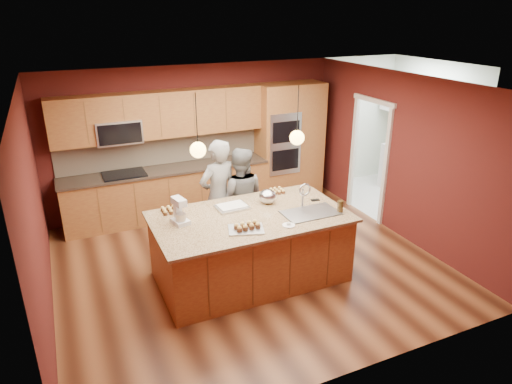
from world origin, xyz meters
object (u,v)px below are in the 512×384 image
island (251,246)px  person_right (240,198)px  stand_mixer (180,213)px  mixing_bowl (268,196)px  person_left (219,196)px

island → person_right: person_right is taller
stand_mixer → mixing_bowl: stand_mixer is taller
island → mixing_bowl: island is taller
person_right → stand_mixer: 1.49m
person_left → mixing_bowl: person_left is taller
island → person_left: bearing=96.6°
island → mixing_bowl: 0.76m
stand_mixer → island: bearing=-22.5°
person_left → person_right: bearing=166.4°
island → person_right: bearing=76.4°
person_left → person_right: size_ratio=1.10×
stand_mixer → person_right: bearing=22.4°
person_left → mixing_bowl: (0.51, -0.70, 0.18)m
person_right → mixing_bowl: (0.15, -0.70, 0.26)m
mixing_bowl → person_right: bearing=102.2°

